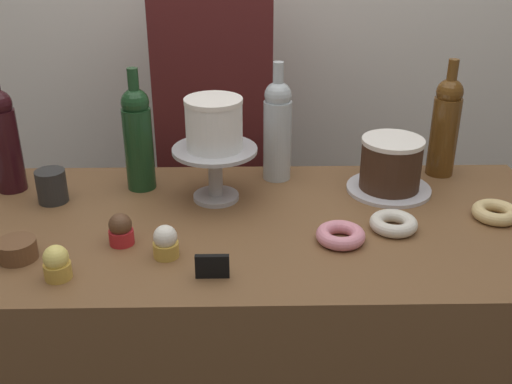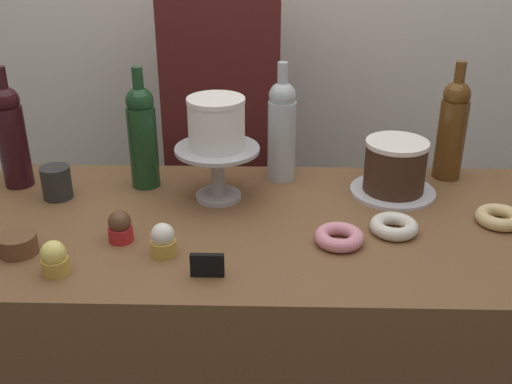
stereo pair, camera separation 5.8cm
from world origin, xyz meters
TOP-DOWN VIEW (x-y plane):
  - back_wall at (0.00, 0.91)m, footprint 6.00×0.05m
  - display_counter at (0.00, 0.00)m, footprint 1.48×0.68m
  - cake_stand_pedestal at (-0.10, 0.13)m, footprint 0.21×0.21m
  - white_layer_cake at (-0.10, 0.13)m, footprint 0.14×0.14m
  - silver_serving_platter at (0.36, 0.17)m, footprint 0.22×0.22m
  - chocolate_round_cake at (0.36, 0.17)m, footprint 0.16×0.16m
  - wine_bottle_amber at (0.52, 0.28)m, footprint 0.08×0.08m
  - wine_bottle_clear at (0.06, 0.26)m, footprint 0.08×0.08m
  - wine_bottle_dark_red at (-0.65, 0.20)m, footprint 0.08×0.08m
  - wine_bottle_green at (-0.30, 0.20)m, footprint 0.08×0.08m
  - cupcake_chocolate at (-0.30, -0.10)m, footprint 0.06×0.06m
  - cupcake_vanilla at (-0.20, -0.15)m, footprint 0.06×0.06m
  - cupcake_lemon at (-0.41, -0.23)m, footprint 0.06×0.06m
  - donut_sugar at (0.32, -0.04)m, footprint 0.11×0.11m
  - donut_pink at (0.19, -0.10)m, footprint 0.11×0.11m
  - donut_glazed at (0.58, 0.01)m, footprint 0.11×0.11m
  - cookie_stack at (-0.52, -0.16)m, footprint 0.08×0.08m
  - price_sign_chalkboard at (-0.09, -0.24)m, footprint 0.07×0.01m
  - coffee_cup_ceramic at (-0.52, 0.12)m, footprint 0.08×0.08m
  - barista_figure at (-0.12, 0.58)m, footprint 0.36×0.22m

SIDE VIEW (x-z plane):
  - display_counter at x=0.00m, z-range 0.00..0.93m
  - barista_figure at x=-0.12m, z-range 0.04..1.64m
  - silver_serving_platter at x=0.36m, z-range 0.93..0.94m
  - donut_sugar at x=0.32m, z-range 0.93..0.96m
  - donut_pink at x=0.19m, z-range 0.93..0.96m
  - donut_glazed at x=0.58m, z-range 0.93..0.96m
  - cookie_stack at x=-0.52m, z-range 0.93..0.98m
  - price_sign_chalkboard at x=-0.09m, z-range 0.93..0.98m
  - cupcake_chocolate at x=-0.30m, z-range 0.93..1.00m
  - cupcake_vanilla at x=-0.20m, z-range 0.93..1.00m
  - cupcake_lemon at x=-0.41m, z-range 0.93..1.00m
  - coffee_cup_ceramic at x=-0.52m, z-range 0.93..1.02m
  - chocolate_round_cake at x=0.36m, z-range 0.94..1.08m
  - cake_stand_pedestal at x=-0.10m, z-range 0.96..1.10m
  - wine_bottle_amber at x=0.52m, z-range 0.91..1.24m
  - wine_bottle_clear at x=0.06m, z-range 0.91..1.24m
  - wine_bottle_dark_red at x=-0.65m, z-range 0.91..1.24m
  - wine_bottle_green at x=-0.30m, z-range 0.91..1.24m
  - white_layer_cake at x=-0.10m, z-range 1.07..1.20m
  - back_wall at x=0.00m, z-range 0.00..2.60m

